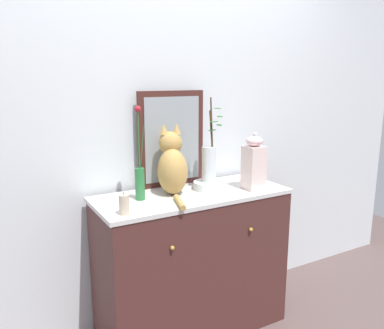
{
  "coord_description": "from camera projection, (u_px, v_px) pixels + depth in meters",
  "views": [
    {
      "loc": [
        -1.15,
        -2.03,
        1.62
      ],
      "look_at": [
        0.0,
        0.0,
        1.11
      ],
      "focal_mm": 36.98,
      "sensor_mm": 36.0,
      "label": 1
    }
  ],
  "objects": [
    {
      "name": "sideboard",
      "position": [
        192.0,
        262.0,
        2.53
      ],
      "size": [
        1.21,
        0.51,
        0.93
      ],
      "color": "#462421",
      "rests_on": "ground_plane"
    },
    {
      "name": "candle_pillar",
      "position": [
        124.0,
        205.0,
        2.04
      ],
      "size": [
        0.05,
        0.05,
        0.12
      ],
      "color": "beige",
      "rests_on": "sideboard"
    },
    {
      "name": "bowl_porcelain",
      "position": [
        209.0,
        185.0,
        2.51
      ],
      "size": [
        0.19,
        0.19,
        0.05
      ],
      "primitive_type": "cylinder",
      "color": "white",
      "rests_on": "sideboard"
    },
    {
      "name": "vase_glass_clear",
      "position": [
        209.0,
        162.0,
        2.48
      ],
      "size": [
        0.13,
        0.13,
        0.53
      ],
      "color": "silver",
      "rests_on": "bowl_porcelain"
    },
    {
      "name": "vase_slim_green",
      "position": [
        140.0,
        177.0,
        2.27
      ],
      "size": [
        0.07,
        0.06,
        0.54
      ],
      "color": "#29703A",
      "rests_on": "sideboard"
    },
    {
      "name": "ground_plane",
      "position": [
        192.0,
        326.0,
        2.63
      ],
      "size": [
        6.0,
        6.0,
        0.0
      ],
      "primitive_type": "plane",
      "color": "brown"
    },
    {
      "name": "wall_back",
      "position": [
        168.0,
        127.0,
        2.62
      ],
      "size": [
        4.4,
        0.08,
        2.6
      ],
      "primitive_type": "cube",
      "color": "silver",
      "rests_on": "ground_plane"
    },
    {
      "name": "jar_lidded_porcelain",
      "position": [
        254.0,
        164.0,
        2.49
      ],
      "size": [
        0.12,
        0.12,
        0.36
      ],
      "color": "silver",
      "rests_on": "sideboard"
    },
    {
      "name": "mirror_leaning",
      "position": [
        172.0,
        139.0,
        2.54
      ],
      "size": [
        0.46,
        0.03,
        0.61
      ],
      "color": "#411F1A",
      "rests_on": "sideboard"
    },
    {
      "name": "cat_sitting",
      "position": [
        172.0,
        165.0,
        2.39
      ],
      "size": [
        0.24,
        0.46,
        0.42
      ],
      "color": "#AF8746",
      "rests_on": "sideboard"
    }
  ]
}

